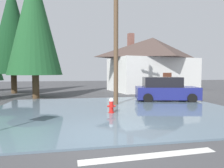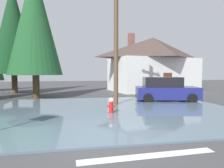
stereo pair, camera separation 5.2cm
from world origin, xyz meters
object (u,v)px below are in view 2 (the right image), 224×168
(fire_hydrant, at_px, (111,106))
(pine_tree_short_left, at_px, (13,29))
(pine_tree_tall_left, at_px, (35,20))
(parked_car, at_px, (165,90))
(house, at_px, (153,63))
(utility_pole, at_px, (116,30))

(fire_hydrant, bearing_deg, pine_tree_short_left, 125.46)
(pine_tree_tall_left, bearing_deg, pine_tree_short_left, 124.12)
(fire_hydrant, distance_m, parked_car, 5.72)
(parked_car, height_order, pine_tree_tall_left, pine_tree_tall_left)
(house, bearing_deg, pine_tree_short_left, -178.19)
(parked_car, height_order, pine_tree_short_left, pine_tree_short_left)
(utility_pole, distance_m, house, 10.83)
(house, relative_size, parked_car, 2.33)
(pine_tree_short_left, bearing_deg, house, 1.81)
(pine_tree_short_left, bearing_deg, fire_hydrant, -54.54)
(fire_hydrant, bearing_deg, utility_pole, 73.56)
(fire_hydrant, height_order, pine_tree_short_left, pine_tree_short_left)
(fire_hydrant, relative_size, utility_pole, 0.09)
(parked_car, relative_size, pine_tree_short_left, 0.43)
(utility_pole, xyz_separation_m, pine_tree_short_left, (-8.42, 8.45, 1.60))
(utility_pole, height_order, pine_tree_tall_left, pine_tree_tall_left)
(fire_hydrant, xyz_separation_m, utility_pole, (0.70, 2.38, 4.22))
(utility_pole, height_order, house, utility_pole)
(fire_hydrant, relative_size, pine_tree_tall_left, 0.08)
(pine_tree_short_left, bearing_deg, utility_pole, -45.11)
(fire_hydrant, xyz_separation_m, pine_tree_short_left, (-7.71, 10.83, 5.82))
(house, distance_m, pine_tree_short_left, 14.73)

